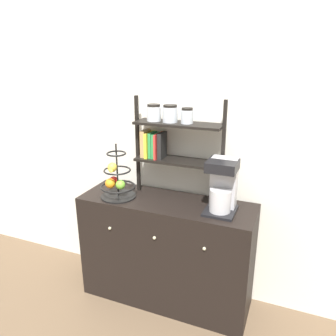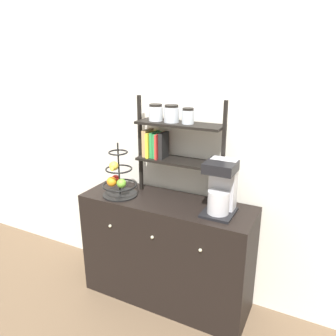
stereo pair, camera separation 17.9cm
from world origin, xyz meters
TOP-DOWN VIEW (x-y plane):
  - ground_plane at (0.00, 0.00)m, footprint 12.00×12.00m
  - wall_back at (0.00, 0.47)m, footprint 7.00×0.05m
  - sideboard at (0.00, 0.21)m, footprint 1.32×0.45m
  - coffee_maker at (0.41, 0.21)m, footprint 0.21×0.24m
  - fruit_stand at (-0.38, 0.14)m, footprint 0.27×0.27m
  - shelf_hutch at (-0.03, 0.33)m, footprint 0.69×0.20m

SIDE VIEW (x-z plane):
  - ground_plane at x=0.00m, z-range 0.00..0.00m
  - sideboard at x=0.00m, z-range 0.00..0.86m
  - fruit_stand at x=-0.38m, z-range 0.79..1.21m
  - coffee_maker at x=0.41m, z-range 0.86..1.23m
  - wall_back at x=0.00m, z-range 0.00..2.60m
  - shelf_hutch at x=-0.03m, z-range 0.95..1.70m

